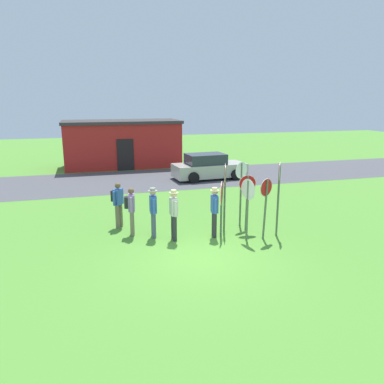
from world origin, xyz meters
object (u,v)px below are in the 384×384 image
(parked_car_on_street, at_px, (208,167))
(person_in_blue, at_px, (131,208))
(stop_sign_leaning_right, at_px, (279,188))
(person_near_signs, at_px, (153,210))
(stop_sign_tallest, at_px, (241,184))
(person_on_left, at_px, (118,202))
(stop_sign_low_front, at_px, (247,194))
(stop_sign_rear_left, at_px, (248,199))
(stop_sign_rear_right, at_px, (225,185))
(stop_sign_center_cluster, at_px, (222,199))
(stop_sign_leaning_left, at_px, (266,199))
(person_with_sunhat, at_px, (214,209))
(person_in_teal, at_px, (174,212))

(parked_car_on_street, bearing_deg, person_in_blue, -123.57)
(parked_car_on_street, bearing_deg, stop_sign_leaning_right, -94.78)
(parked_car_on_street, relative_size, person_near_signs, 2.53)
(stop_sign_tallest, xyz_separation_m, person_near_signs, (-3.34, -0.33, -0.61))
(person_on_left, bearing_deg, stop_sign_low_front, -20.41)
(stop_sign_rear_left, distance_m, person_on_left, 4.77)
(stop_sign_low_front, bearing_deg, stop_sign_rear_right, 173.28)
(stop_sign_center_cluster, distance_m, stop_sign_leaning_right, 1.98)
(stop_sign_rear_right, xyz_separation_m, person_on_left, (-3.59, 1.54, -0.72))
(stop_sign_leaning_left, height_order, person_with_sunhat, stop_sign_leaning_left)
(stop_sign_center_cluster, height_order, stop_sign_leaning_left, stop_sign_leaning_left)
(person_on_left, xyz_separation_m, person_with_sunhat, (3.07, -1.92, 0.00))
(stop_sign_rear_right, relative_size, stop_sign_leaning_left, 1.18)
(stop_sign_center_cluster, height_order, stop_sign_leaning_right, stop_sign_leaning_right)
(person_near_signs, relative_size, person_with_sunhat, 1.00)
(stop_sign_rear_left, height_order, person_in_teal, stop_sign_rear_left)
(stop_sign_tallest, height_order, stop_sign_center_cluster, stop_sign_tallest)
(stop_sign_center_cluster, xyz_separation_m, stop_sign_leaning_right, (1.89, -0.44, 0.38))
(person_in_blue, bearing_deg, parked_car_on_street, 56.43)
(stop_sign_leaning_left, distance_m, person_on_left, 5.33)
(stop_sign_low_front, height_order, stop_sign_leaning_left, stop_sign_leaning_left)
(person_near_signs, bearing_deg, person_with_sunhat, -14.66)
(parked_car_on_street, bearing_deg, stop_sign_leaning_left, -97.81)
(stop_sign_leaning_left, xyz_separation_m, person_near_signs, (-3.57, 1.23, -0.41))
(stop_sign_rear_right, relative_size, person_near_signs, 1.42)
(person_on_left, height_order, person_with_sunhat, person_with_sunhat)
(stop_sign_leaning_right, bearing_deg, stop_sign_leaning_left, -161.92)
(person_in_teal, distance_m, person_with_sunhat, 1.41)
(person_in_teal, relative_size, person_with_sunhat, 1.00)
(stop_sign_low_front, bearing_deg, stop_sign_rear_left, -112.88)
(stop_sign_low_front, height_order, stop_sign_rear_right, stop_sign_rear_right)
(stop_sign_rear_right, relative_size, person_in_blue, 1.46)
(parked_car_on_street, height_order, stop_sign_tallest, stop_sign_tallest)
(stop_sign_leaning_right, relative_size, person_in_blue, 1.53)
(parked_car_on_street, relative_size, stop_sign_leaning_left, 2.09)
(stop_sign_low_front, bearing_deg, person_near_signs, 175.80)
(stop_sign_rear_left, distance_m, person_in_teal, 2.49)
(stop_sign_leaning_left, height_order, person_in_teal, stop_sign_leaning_left)
(stop_sign_rear_right, bearing_deg, person_in_blue, 170.14)
(person_in_blue, relative_size, person_on_left, 1.00)
(stop_sign_leaning_right, relative_size, person_with_sunhat, 1.49)
(stop_sign_leaning_right, relative_size, stop_sign_rear_right, 1.05)
(stop_sign_tallest, height_order, person_with_sunhat, stop_sign_tallest)
(stop_sign_center_cluster, distance_m, person_near_signs, 2.35)
(parked_car_on_street, xyz_separation_m, stop_sign_leaning_left, (-1.40, -10.18, 0.71))
(stop_sign_tallest, distance_m, person_near_signs, 3.41)
(person_with_sunhat, bearing_deg, person_near_signs, 165.34)
(person_on_left, distance_m, person_near_signs, 1.75)
(parked_car_on_street, xyz_separation_m, stop_sign_tallest, (-1.63, -8.62, 0.91))
(stop_sign_rear_right, distance_m, person_in_teal, 2.08)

